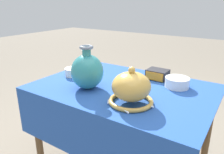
# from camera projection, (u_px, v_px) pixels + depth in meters

# --- Properties ---
(display_table) EXTENTS (1.04, 0.73, 0.74)m
(display_table) POSITION_uv_depth(u_px,v_px,m) (122.00, 100.00, 1.31)
(display_table) COLOR brown
(display_table) RESTS_ON ground_plane
(vase_tall_bulbous) EXTENTS (0.19, 0.19, 0.25)m
(vase_tall_bulbous) POSITION_uv_depth(u_px,v_px,m) (87.00, 71.00, 1.24)
(vase_tall_bulbous) COLOR teal
(vase_tall_bulbous) RESTS_ON display_table
(vase_dome_bell) EXTENTS (0.23, 0.23, 0.19)m
(vase_dome_bell) POSITION_uv_depth(u_px,v_px,m) (131.00, 89.00, 1.06)
(vase_dome_bell) COLOR gold
(vase_dome_bell) RESTS_ON display_table
(mosaic_tile_box) EXTENTS (0.13, 0.11, 0.06)m
(mosaic_tile_box) POSITION_uv_depth(u_px,v_px,m) (157.00, 74.00, 1.42)
(mosaic_tile_box) COLOR #232328
(mosaic_tile_box) RESTS_ON display_table
(pot_squat_porcelain) EXTENTS (0.14, 0.14, 0.06)m
(pot_squat_porcelain) POSITION_uv_depth(u_px,v_px,m) (177.00, 82.00, 1.28)
(pot_squat_porcelain) COLOR white
(pot_squat_porcelain) RESTS_ON display_table
(pot_squat_ivory) EXTENTS (0.12, 0.12, 0.05)m
(pot_squat_ivory) POSITION_uv_depth(u_px,v_px,m) (74.00, 72.00, 1.48)
(pot_squat_ivory) COLOR white
(pot_squat_ivory) RESTS_ON display_table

